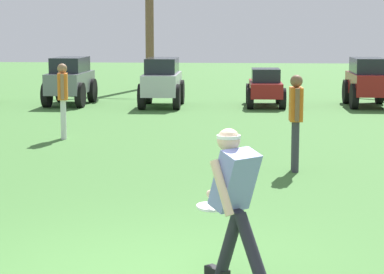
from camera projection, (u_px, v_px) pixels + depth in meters
frisbee_thrower at (235, 199)px, 6.70m from camera, size 0.69×0.97×1.43m
frisbee_in_flight at (210, 207)px, 7.29m from camera, size 0.39×0.39×0.05m
teammate_near_sideline at (296, 114)px, 11.97m from camera, size 0.21×0.49×1.56m
teammate_midfield at (63, 94)px, 15.42m from camera, size 0.27×0.50×1.56m
parked_car_slot_b at (70, 80)px, 22.11m from camera, size 1.18×2.36×1.40m
parked_car_slot_c at (162, 81)px, 21.60m from camera, size 1.21×2.37×1.40m
parked_car_slot_d at (265, 87)px, 21.69m from camera, size 1.14×2.22×1.10m
parked_car_slot_e at (368, 81)px, 21.67m from camera, size 1.19×2.36×1.40m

